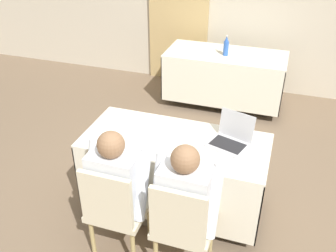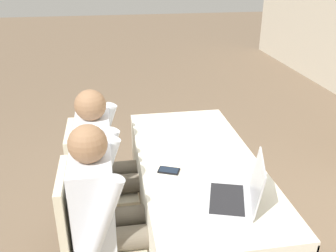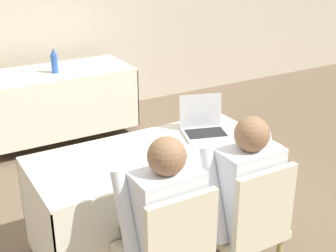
% 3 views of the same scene
% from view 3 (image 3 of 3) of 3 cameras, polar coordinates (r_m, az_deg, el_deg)
% --- Properties ---
extents(ground_plane, '(24.00, 24.00, 0.00)m').
position_cam_3_polar(ground_plane, '(3.47, -1.66, -14.50)').
color(ground_plane, brown).
extents(wall_back, '(12.00, 0.06, 2.70)m').
position_cam_3_polar(wall_back, '(5.56, -16.83, 13.96)').
color(wall_back, beige).
rests_on(wall_back, ground_plane).
extents(conference_table_near, '(1.60, 0.73, 0.76)m').
position_cam_3_polar(conference_table_near, '(3.16, -1.78, -6.26)').
color(conference_table_near, silver).
rests_on(conference_table_near, ground_plane).
extents(conference_table_far, '(1.60, 0.73, 0.76)m').
position_cam_3_polar(conference_table_far, '(5.08, -13.63, 4.43)').
color(conference_table_far, silver).
rests_on(conference_table_far, ground_plane).
extents(laptop, '(0.38, 0.37, 0.26)m').
position_cam_3_polar(laptop, '(3.34, 4.43, -0.11)').
color(laptop, '#B7B7BC').
rests_on(laptop, conference_table_near).
extents(cell_phone, '(0.11, 0.14, 0.01)m').
position_cam_3_polar(cell_phone, '(2.96, 1.75, -4.09)').
color(cell_phone, black).
rests_on(cell_phone, conference_table_near).
extents(paper_beside_laptop, '(0.28, 0.34, 0.00)m').
position_cam_3_polar(paper_beside_laptop, '(3.32, 6.58, -1.25)').
color(paper_beside_laptop, white).
rests_on(paper_beside_laptop, conference_table_near).
extents(paper_centre_table, '(0.30, 0.35, 0.00)m').
position_cam_3_polar(paper_centre_table, '(2.80, -11.11, -6.26)').
color(paper_centre_table, white).
rests_on(paper_centre_table, conference_table_near).
extents(water_bottle, '(0.07, 0.07, 0.27)m').
position_cam_3_polar(water_bottle, '(4.93, -13.70, 7.69)').
color(water_bottle, '#2D5BB7').
rests_on(water_bottle, conference_table_far).
extents(chair_near_right, '(0.44, 0.44, 0.91)m').
position_cam_3_polar(chair_near_right, '(2.85, 9.75, -11.64)').
color(chair_near_right, tan).
rests_on(chair_near_right, ground_plane).
extents(person_checkered_shirt, '(0.50, 0.52, 1.17)m').
position_cam_3_polar(person_checkered_shirt, '(2.57, -1.01, -11.15)').
color(person_checkered_shirt, '#665B4C').
rests_on(person_checkered_shirt, ground_plane).
extents(person_white_shirt, '(0.50, 0.52, 1.17)m').
position_cam_3_polar(person_white_shirt, '(2.84, 8.63, -7.99)').
color(person_white_shirt, '#665B4C').
rests_on(person_white_shirt, ground_plane).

